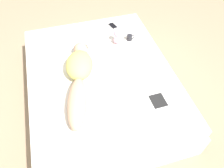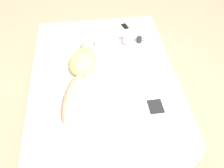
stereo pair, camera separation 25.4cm
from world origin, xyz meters
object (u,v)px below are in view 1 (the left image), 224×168
at_px(person, 79,75).
at_px(coffee_mug, 130,37).
at_px(open_magazine, 148,103).
at_px(cell_phone, 113,26).

bearing_deg(person, coffee_mug, 47.55).
xyz_separation_m(person, coffee_mug, (0.83, 0.57, -0.06)).
height_order(open_magazine, coffee_mug, coffee_mug).
bearing_deg(cell_phone, person, -142.68).
xyz_separation_m(open_magazine, coffee_mug, (0.17, 1.11, 0.04)).
bearing_deg(coffee_mug, cell_phone, 109.41).
bearing_deg(cell_phone, coffee_mug, -87.34).
height_order(open_magazine, cell_phone, same).
distance_m(person, open_magazine, 0.87).
height_order(person, coffee_mug, person).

